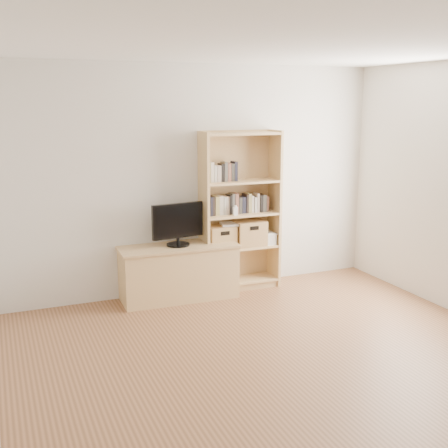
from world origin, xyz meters
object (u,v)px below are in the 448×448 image
bookshelf (240,211)px  laptop (234,224)px  basket_right (249,233)px  basket_left (221,237)px  baby_monitor (235,211)px  tv_stand (179,273)px  television (178,225)px

bookshelf → laptop: bookshelf is taller
bookshelf → basket_right: bearing=-2.6°
bookshelf → basket_left: bearing=-178.8°
baby_monitor → tv_stand: bearing=179.8°
television → baby_monitor: bearing=-8.7°
bookshelf → laptop: (-0.09, -0.01, -0.14)m
bookshelf → basket_left: (-0.25, -0.00, -0.28)m
basket_right → basket_left: bearing=179.3°
basket_left → laptop: bearing=-3.3°
bookshelf → basket_left: 0.38m
television → basket_left: television is taller
tv_stand → basket_right: size_ratio=3.61×
tv_stand → bookshelf: (0.79, 0.08, 0.64)m
tv_stand → basket_right: bearing=6.0°
bookshelf → television: 0.80m
tv_stand → basket_left: 0.65m
basket_right → laptop: size_ratio=1.18×
bookshelf → baby_monitor: 0.15m
basket_right → laptop: (-0.20, 0.00, 0.13)m
laptop → television: bearing=-163.3°
tv_stand → television: (0.00, 0.00, 0.56)m
tv_stand → baby_monitor: 0.95m
tv_stand → laptop: size_ratio=4.27×
baby_monitor → basket_right: 0.38m
tv_stand → basket_left: basket_left is taller
bookshelf → television: size_ratio=3.11×
television → laptop: television is taller
baby_monitor → basket_left: bearing=146.9°
television → basket_left: 0.58m
basket_left → basket_right: bearing=-2.6°
bookshelf → basket_left: bookshelf is taller
bookshelf → basket_right: (0.11, -0.01, -0.27)m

